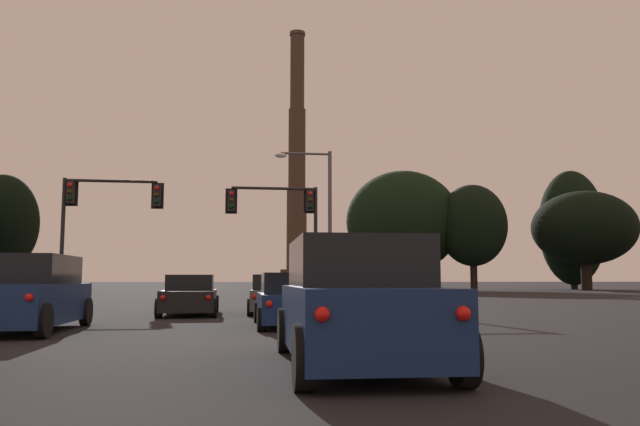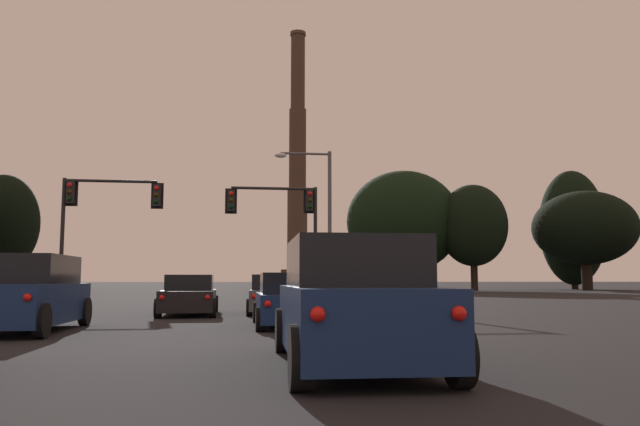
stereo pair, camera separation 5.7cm
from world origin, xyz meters
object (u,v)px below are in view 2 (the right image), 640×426
at_px(suv_left_lane_second, 27,294).
at_px(hatchback_right_lane_second, 290,302).
at_px(street_lamp, 321,209).
at_px(suv_right_lane_third, 353,304).
at_px(hatchback_right_lane_front, 274,296).
at_px(smokestack, 297,184).
at_px(traffic_light_overhead_left, 96,209).
at_px(sedan_center_lane_front, 189,296).
at_px(traffic_light_overhead_right, 286,215).

distance_m(suv_left_lane_second, hatchback_right_lane_second, 6.55).
bearing_deg(street_lamp, suv_right_lane_third, -96.42).
bearing_deg(hatchback_right_lane_front, street_lamp, 74.47).
relative_size(hatchback_right_lane_second, smokestack, 0.07).
relative_size(suv_right_lane_third, traffic_light_overhead_left, 0.83).
relative_size(hatchback_right_lane_front, smokestack, 0.08).
xyz_separation_m(sedan_center_lane_front, traffic_light_overhead_right, (4.02, 7.45, 3.76)).
xyz_separation_m(suv_left_lane_second, traffic_light_overhead_right, (7.40, 14.37, 3.53)).
height_order(traffic_light_overhead_right, street_lamp, street_lamp).
height_order(suv_left_lane_second, hatchback_right_lane_front, suv_left_lane_second).
bearing_deg(suv_right_lane_third, smokestack, 86.14).
bearing_deg(suv_right_lane_third, suv_left_lane_second, 135.29).
relative_size(traffic_light_overhead_left, smokestack, 0.11).
xyz_separation_m(suv_left_lane_second, smokestack, (17.44, 114.31, 20.58)).
bearing_deg(hatchback_right_lane_front, suv_left_lane_second, -129.06).
bearing_deg(smokestack, suv_left_lane_second, -98.68).
height_order(sedan_center_lane_front, hatchback_right_lane_second, hatchback_right_lane_second).
relative_size(suv_right_lane_third, hatchback_right_lane_front, 1.18).
bearing_deg(hatchback_right_lane_second, smokestack, 84.74).
xyz_separation_m(suv_left_lane_second, street_lamp, (9.37, 16.14, 4.05)).
distance_m(sedan_center_lane_front, street_lamp, 11.81).
relative_size(suv_right_lane_third, street_lamp, 0.62).
height_order(hatchback_right_lane_front, traffic_light_overhead_right, traffic_light_overhead_right).
relative_size(suv_left_lane_second, hatchback_right_lane_front, 1.18).
xyz_separation_m(sedan_center_lane_front, street_lamp, (5.99, 9.23, 4.28)).
distance_m(suv_right_lane_third, street_lamp, 23.62).
xyz_separation_m(suv_right_lane_third, street_lamp, (2.60, 23.12, 4.05)).
distance_m(suv_right_lane_third, hatchback_right_lane_front, 14.18).
relative_size(sedan_center_lane_front, traffic_light_overhead_right, 0.81).
relative_size(sedan_center_lane_front, street_lamp, 0.59).
bearing_deg(traffic_light_overhead_right, traffic_light_overhead_left, -177.25).
bearing_deg(traffic_light_overhead_right, smokestack, 84.26).
distance_m(suv_right_lane_third, traffic_light_overhead_right, 21.65).
xyz_separation_m(sedan_center_lane_front, smokestack, (14.07, 107.40, 20.81)).
xyz_separation_m(hatchback_right_lane_second, traffic_light_overhead_left, (-7.99, 13.11, 3.87)).
xyz_separation_m(suv_left_lane_second, hatchback_right_lane_front, (6.42, 7.19, -0.23)).
distance_m(traffic_light_overhead_left, street_lamp, 11.10).
relative_size(suv_right_lane_third, hatchback_right_lane_second, 1.20).
distance_m(hatchback_right_lane_front, traffic_light_overhead_right, 8.16).
distance_m(sedan_center_lane_front, traffic_light_overhead_left, 9.39).
distance_m(hatchback_right_lane_second, street_lamp, 16.16).
height_order(suv_right_lane_third, traffic_light_overhead_right, traffic_light_overhead_right).
bearing_deg(traffic_light_overhead_left, hatchback_right_lane_second, -58.64).
bearing_deg(traffic_light_overhead_right, sedan_center_lane_front, -118.33).
xyz_separation_m(hatchback_right_lane_second, street_lamp, (2.88, 15.32, 4.29)).
bearing_deg(traffic_light_overhead_right, hatchback_right_lane_front, -97.75).
height_order(suv_right_lane_third, hatchback_right_lane_second, suv_right_lane_third).
distance_m(street_lamp, smokestack, 99.88).
bearing_deg(smokestack, hatchback_right_lane_front, -95.88).
bearing_deg(hatchback_right_lane_front, suv_right_lane_third, -85.89).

